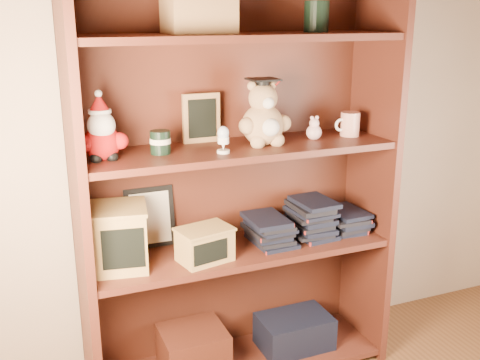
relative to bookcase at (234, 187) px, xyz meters
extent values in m
cube|color=tan|center=(0.00, 0.14, 0.47)|extent=(3.00, 0.04, 2.50)
cube|color=#4E2116|center=(-0.58, -0.05, 0.02)|extent=(0.03, 0.35, 1.60)
cube|color=#4E2116|center=(0.59, -0.05, 0.02)|extent=(0.03, 0.35, 1.60)
cube|color=#491F13|center=(0.00, 0.11, 0.02)|extent=(1.20, 0.02, 1.60)
cube|color=#4E2116|center=(0.00, -0.05, 0.56)|extent=(1.14, 0.33, 0.02)
cube|color=#491F13|center=(-0.20, -0.05, -0.64)|extent=(0.25, 0.22, 0.18)
cube|color=black|center=(0.25, -0.05, -0.66)|extent=(0.30, 0.20, 0.14)
cube|color=#9E7547|center=(-0.15, -0.05, 0.63)|extent=(0.22, 0.18, 0.12)
cylinder|color=black|center=(0.30, -0.05, 0.63)|extent=(0.09, 0.09, 0.11)
cube|color=#4E2116|center=(0.00, -0.05, -0.24)|extent=(1.14, 0.33, 0.02)
cube|color=#4E2116|center=(0.00, -0.05, 0.16)|extent=(1.14, 0.33, 0.02)
sphere|color=#A50F0F|center=(-0.49, -0.05, 0.23)|extent=(0.12, 0.12, 0.12)
sphere|color=#A50F0F|center=(-0.55, -0.07, 0.23)|extent=(0.06, 0.06, 0.06)
sphere|color=#A50F0F|center=(-0.44, -0.07, 0.23)|extent=(0.06, 0.06, 0.06)
sphere|color=black|center=(-0.52, -0.08, 0.18)|extent=(0.04, 0.04, 0.04)
sphere|color=black|center=(-0.47, -0.08, 0.18)|extent=(0.04, 0.04, 0.04)
sphere|color=white|center=(-0.49, -0.07, 0.29)|extent=(0.09, 0.09, 0.09)
sphere|color=#D8B293|center=(-0.49, -0.05, 0.31)|extent=(0.06, 0.06, 0.06)
cone|color=#A50F0F|center=(-0.49, -0.05, 0.36)|extent=(0.07, 0.07, 0.06)
sphere|color=white|center=(-0.49, -0.05, 0.39)|extent=(0.02, 0.02, 0.02)
cylinder|color=white|center=(-0.49, -0.05, 0.33)|extent=(0.08, 0.08, 0.01)
cylinder|color=black|center=(-0.29, -0.05, 0.21)|extent=(0.07, 0.07, 0.08)
cylinder|color=beige|center=(-0.29, -0.05, 0.22)|extent=(0.07, 0.07, 0.02)
cube|color=#9E7547|center=(-0.11, 0.06, 0.26)|extent=(0.14, 0.02, 0.18)
cube|color=black|center=(-0.11, 0.05, 0.26)|extent=(0.11, 0.01, 0.14)
cube|color=#9E7547|center=(-0.11, 0.10, 0.19)|extent=(0.06, 0.06, 0.01)
cylinder|color=white|center=(-0.09, -0.13, 0.18)|extent=(0.05, 0.05, 0.01)
cone|color=white|center=(-0.09, -0.13, 0.20)|extent=(0.02, 0.02, 0.03)
cylinder|color=white|center=(-0.09, -0.13, 0.22)|extent=(0.04, 0.04, 0.02)
ellipsoid|color=silver|center=(-0.09, -0.13, 0.24)|extent=(0.04, 0.04, 0.05)
sphere|color=tan|center=(0.09, -0.05, 0.24)|extent=(0.15, 0.15, 0.15)
sphere|color=white|center=(0.09, -0.12, 0.25)|extent=(0.07, 0.07, 0.07)
sphere|color=tan|center=(0.02, -0.07, 0.25)|extent=(0.06, 0.06, 0.06)
sphere|color=tan|center=(0.16, -0.07, 0.25)|extent=(0.06, 0.06, 0.06)
sphere|color=tan|center=(0.05, -0.09, 0.19)|extent=(0.06, 0.06, 0.06)
sphere|color=tan|center=(0.13, -0.09, 0.19)|extent=(0.06, 0.06, 0.06)
sphere|color=tan|center=(0.09, -0.05, 0.34)|extent=(0.11, 0.11, 0.11)
sphere|color=white|center=(0.09, -0.09, 0.33)|extent=(0.04, 0.04, 0.04)
sphere|color=tan|center=(0.05, -0.04, 0.39)|extent=(0.04, 0.04, 0.04)
sphere|color=tan|center=(0.13, -0.04, 0.39)|extent=(0.04, 0.04, 0.04)
cylinder|color=black|center=(0.09, -0.05, 0.40)|extent=(0.05, 0.05, 0.02)
cube|color=black|center=(0.09, -0.05, 0.41)|extent=(0.10, 0.10, 0.01)
cylinder|color=#A50F0F|center=(0.14, -0.07, 0.40)|extent=(0.00, 0.05, 0.03)
sphere|color=beige|center=(0.31, -0.05, 0.20)|extent=(0.06, 0.06, 0.06)
sphere|color=beige|center=(0.31, -0.05, 0.23)|extent=(0.04, 0.04, 0.04)
sphere|color=beige|center=(0.30, -0.05, 0.25)|extent=(0.02, 0.02, 0.02)
sphere|color=beige|center=(0.32, -0.05, 0.25)|extent=(0.02, 0.02, 0.02)
cylinder|color=silver|center=(0.47, -0.05, 0.22)|extent=(0.08, 0.08, 0.09)
torus|color=white|center=(0.43, -0.05, 0.22)|extent=(0.05, 0.01, 0.05)
cube|color=black|center=(-0.31, 0.09, -0.11)|extent=(0.19, 0.05, 0.24)
cube|color=beige|center=(-0.31, 0.08, -0.11)|extent=(0.15, 0.03, 0.20)
cube|color=tan|center=(-0.46, -0.05, -0.12)|extent=(0.23, 0.23, 0.22)
cube|color=black|center=(-0.46, -0.15, -0.12)|extent=(0.14, 0.03, 0.14)
cube|color=tan|center=(-0.46, -0.05, -0.01)|extent=(0.24, 0.24, 0.01)
cube|color=tan|center=(-0.16, -0.12, -0.17)|extent=(0.21, 0.16, 0.12)
cube|color=black|center=(-0.16, -0.18, -0.17)|extent=(0.13, 0.03, 0.08)
cube|color=tan|center=(-0.16, -0.12, -0.11)|extent=(0.22, 0.17, 0.01)
cube|color=black|center=(0.12, -0.05, -0.22)|extent=(0.14, 0.20, 0.02)
cube|color=black|center=(0.12, -0.05, -0.20)|extent=(0.14, 0.20, 0.02)
cube|color=black|center=(0.12, -0.05, -0.19)|extent=(0.14, 0.20, 0.02)
cube|color=black|center=(0.12, -0.05, -0.17)|extent=(0.14, 0.20, 0.02)
cube|color=black|center=(0.12, -0.05, -0.16)|extent=(0.14, 0.20, 0.02)
cube|color=black|center=(0.12, -0.05, -0.14)|extent=(0.14, 0.20, 0.02)
cube|color=black|center=(0.12, -0.05, -0.12)|extent=(0.14, 0.20, 0.02)
cube|color=black|center=(0.31, -0.05, -0.22)|extent=(0.14, 0.20, 0.02)
cube|color=black|center=(0.31, -0.05, -0.20)|extent=(0.14, 0.20, 0.02)
cube|color=black|center=(0.31, -0.05, -0.19)|extent=(0.14, 0.20, 0.02)
cube|color=black|center=(0.31, -0.05, -0.17)|extent=(0.14, 0.20, 0.02)
cube|color=black|center=(0.31, -0.05, -0.16)|extent=(0.14, 0.20, 0.02)
cube|color=black|center=(0.31, -0.05, -0.14)|extent=(0.14, 0.20, 0.02)
cube|color=black|center=(0.31, -0.05, -0.12)|extent=(0.14, 0.20, 0.02)
cube|color=black|center=(0.31, -0.05, -0.11)|extent=(0.14, 0.20, 0.02)
cube|color=black|center=(0.31, -0.05, -0.09)|extent=(0.14, 0.20, 0.02)
cube|color=black|center=(0.47, -0.05, -0.22)|extent=(0.14, 0.20, 0.02)
cube|color=black|center=(0.47, -0.05, -0.20)|extent=(0.14, 0.20, 0.02)
cube|color=black|center=(0.47, -0.05, -0.19)|extent=(0.14, 0.20, 0.02)
cube|color=black|center=(0.47, -0.05, -0.17)|extent=(0.14, 0.20, 0.02)
cube|color=black|center=(0.47, -0.05, -0.16)|extent=(0.14, 0.20, 0.02)
camera|label=1|loc=(-0.76, -1.90, 0.64)|focal=42.00mm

